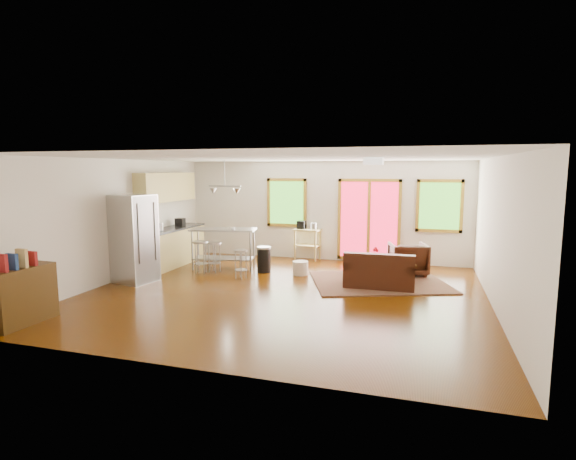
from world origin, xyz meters
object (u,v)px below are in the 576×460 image
(rug, at_px, (379,282))
(refrigerator, at_px, (135,239))
(loveseat, at_px, (379,273))
(armchair, at_px, (408,257))
(kitchen_cart, at_px, (307,233))
(coffee_table, at_px, (391,265))
(island, at_px, (223,241))
(ottoman, at_px, (361,265))

(rug, height_order, refrigerator, refrigerator)
(loveseat, distance_m, armchair, 1.40)
(rug, xyz_separation_m, kitchen_cart, (-2.09, 1.95, 0.69))
(rug, bearing_deg, coffee_table, 55.70)
(refrigerator, bearing_deg, armchair, 33.91)
(armchair, bearing_deg, island, -6.83)
(armchair, xyz_separation_m, island, (-4.28, -0.63, 0.27))
(ottoman, relative_size, kitchen_cart, 0.53)
(loveseat, xyz_separation_m, ottoman, (-0.54, 1.15, -0.11))
(coffee_table, relative_size, kitchen_cart, 1.04)
(loveseat, relative_size, armchair, 1.73)
(loveseat, relative_size, island, 0.86)
(armchair, relative_size, island, 0.50)
(coffee_table, bearing_deg, kitchen_cart, 145.12)
(coffee_table, height_order, armchair, armchair)
(coffee_table, height_order, ottoman, coffee_table)
(armchair, distance_m, ottoman, 1.08)
(island, bearing_deg, kitchen_cart, 45.69)
(ottoman, bearing_deg, loveseat, -64.90)
(loveseat, bearing_deg, rug, 94.98)
(ottoman, height_order, kitchen_cart, kitchen_cart)
(loveseat, xyz_separation_m, coffee_table, (0.19, 0.73, 0.04))
(refrigerator, height_order, island, refrigerator)
(island, xyz_separation_m, kitchen_cart, (1.64, 1.68, 0.03))
(island, bearing_deg, rug, -4.25)
(ottoman, bearing_deg, rug, -56.84)
(loveseat, relative_size, coffee_table, 1.31)
(coffee_table, bearing_deg, ottoman, 149.87)
(kitchen_cart, bearing_deg, refrigerator, -130.72)
(refrigerator, bearing_deg, ottoman, 36.99)
(rug, height_order, island, island)
(armchair, xyz_separation_m, kitchen_cart, (-2.64, 1.05, 0.30))
(loveseat, height_order, coffee_table, loveseat)
(rug, bearing_deg, ottoman, 123.16)
(loveseat, bearing_deg, island, 168.67)
(armchair, relative_size, ottoman, 1.48)
(coffee_table, bearing_deg, armchair, 60.44)
(ottoman, xyz_separation_m, refrigerator, (-4.49, -2.17, 0.75))
(ottoman, distance_m, kitchen_cart, 2.06)
(loveseat, xyz_separation_m, refrigerator, (-5.03, -1.02, 0.64))
(rug, relative_size, refrigerator, 1.46)
(rug, height_order, coffee_table, coffee_table)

